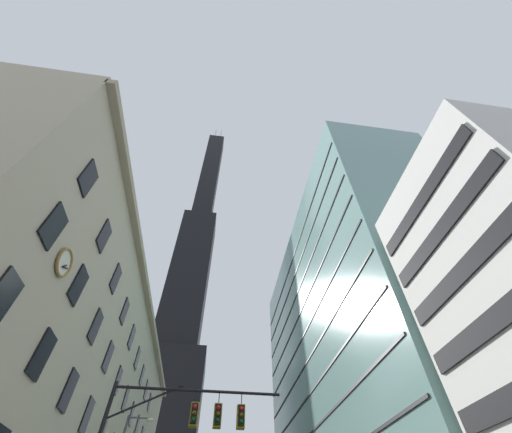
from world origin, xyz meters
TOP-DOWN VIEW (x-y plane):
  - station_building at (-17.56, 22.58)m, footprint 13.80×57.18m
  - dark_skyscraper at (-16.45, 99.19)m, footprint 23.20×23.20m
  - glass_office_midrise at (18.60, 30.38)m, footprint 15.31×51.37m
  - traffic_signal_mast at (-3.44, 3.90)m, footprint 8.69×0.63m

SIDE VIEW (x-z plane):
  - traffic_signal_mast at x=-3.44m, z-range 1.85..9.13m
  - station_building at x=-17.56m, z-range -0.02..22.52m
  - glass_office_midrise at x=18.60m, z-range 0.00..46.24m
  - dark_skyscraper at x=-16.45m, z-range -44.24..184.19m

